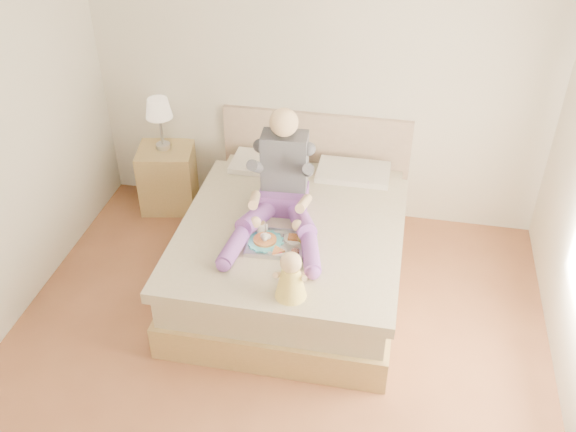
% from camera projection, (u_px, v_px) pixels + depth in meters
% --- Properties ---
extents(room, '(4.02, 4.22, 2.71)m').
position_uv_depth(room, '(276.00, 194.00, 3.66)').
color(room, brown).
rests_on(room, ground).
extents(bed, '(1.70, 2.18, 1.00)m').
position_uv_depth(bed, '(295.00, 243.00, 5.22)').
color(bed, '#9F824A').
rests_on(bed, ground).
extents(nightstand, '(0.57, 0.53, 0.61)m').
position_uv_depth(nightstand, '(168.00, 178.00, 6.07)').
color(nightstand, '#9F824A').
rests_on(nightstand, ground).
extents(lamp, '(0.24, 0.24, 0.49)m').
position_uv_depth(lamp, '(159.00, 111.00, 5.70)').
color(lamp, '#B8B9BF').
rests_on(lamp, nightstand).
extents(adult, '(0.74, 1.07, 0.88)m').
position_uv_depth(adult, '(281.00, 189.00, 4.87)').
color(adult, '#6C3990').
rests_on(adult, bed).
extents(tray, '(0.46, 0.37, 0.13)m').
position_uv_depth(tray, '(277.00, 241.00, 4.72)').
color(tray, '#B8B9BF').
rests_on(tray, bed).
extents(baby, '(0.24, 0.32, 0.36)m').
position_uv_depth(baby, '(291.00, 278.00, 4.21)').
color(baby, '#FFDE50').
rests_on(baby, bed).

